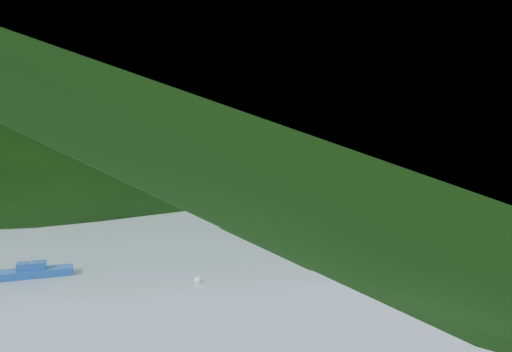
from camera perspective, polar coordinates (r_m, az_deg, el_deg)
The scene contains 13 objects.
far_shore_strip at distance 208.61m, azimuth -10.16°, elevation 1.10°, with size 600.00×60.00×3.00m, color #33521E.
forested_ridge at distance 277.38m, azimuth -10.82°, elevation 6.00°, with size 620.00×181.22×69.89m.
village_building_0 at distance 200.31m, azimuth -25.93°, elevation 3.05°, with size 14.00×10.40×16.00m.
village_building_1 at distance 198.23m, azimuth -18.72°, elevation 2.98°, with size 12.00×9.36×14.00m.
village_building_2 at distance 196.84m, azimuth -8.55°, elevation 3.55°, with size 16.00×11.44×18.00m.
village_building_3 at distance 201.94m, azimuth 2.90°, elevation 3.33°, with size 13.00×10.40×15.50m.
village_building_4 at distance 222.13m, azimuth 13.87°, elevation 3.27°, with size 15.00×10.40×16.50m.
near_sailboat_1 at distance 34.99m, azimuth -26.88°, elevation -10.84°, with size 5.44×2.28×7.13m.
mooring_buoy_0 at distance 41.35m, azimuth 3.81°, elevation -8.96°, with size 0.46×0.46×0.46m, color #F25615.
mooring_buoy_1 at distance 30.44m, azimuth -7.47°, elevation -13.41°, with size 0.49×0.49×0.49m, color silver.
mooring_buoy_3 at distance 69.61m, azimuth -22.91°, elevation -4.27°, with size 0.47×0.47×0.47m, color #F25615.
mooring_buoy_4 at distance 66.36m, azimuth 17.08°, elevation -4.51°, with size 0.46×0.46×0.46m, color silver.
far_sailboat_cluster at distance 126.76m, azimuth -3.47°, elevation -0.64°, with size 194.51×73.37×8.71m.
Camera 1 is at (-10.22, -8.24, 8.65)m, focal length 31.09 mm.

